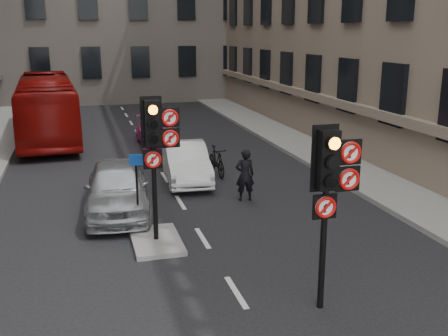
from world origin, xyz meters
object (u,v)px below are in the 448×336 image
bus_red (47,107)px  car_silver (117,187)px  car_pink (157,132)px  signal_far (156,138)px  info_sign (137,182)px  motorcyclist (245,175)px  motorcycle (216,161)px  car_white (186,162)px  signal_near (331,179)px

bus_red → car_silver: bearing=-81.7°
car_pink → bus_red: size_ratio=0.38×
signal_far → bus_red: bearing=102.4°
car_pink → info_sign: info_sign is taller
car_pink → info_sign: size_ratio=2.04×
signal_far → info_sign: signal_far is taller
motorcyclist → motorcycle: bearing=-83.6°
car_silver → car_pink: size_ratio=1.08×
motorcyclist → signal_far: bearing=45.2°
signal_far → car_pink: size_ratio=0.86×
car_white → bus_red: size_ratio=0.37×
car_silver → car_white: (2.62, 2.79, -0.09)m
car_white → motorcycle: bearing=21.5°
car_white → car_pink: bearing=95.7°
signal_far → car_silver: bearing=107.5°
motorcyclist → car_white: bearing=-59.7°
motorcyclist → info_sign: bearing=33.1°
car_white → motorcyclist: 3.05m
signal_near → bus_red: (-5.86, 18.78, -1.05)m
bus_red → signal_far: bearing=-80.6°
signal_far → motorcycle: size_ratio=1.99×
signal_far → motorcycle: signal_far is taller
car_white → bus_red: (-5.05, 9.36, 0.86)m
signal_near → bus_red: size_ratio=0.33×
bus_red → motorcycle: (6.27, -8.99, -0.99)m
bus_red → info_sign: 14.32m
motorcycle → motorcyclist: (0.10, -3.12, 0.29)m
signal_far → car_white: size_ratio=0.88×
signal_near → car_pink: signal_near is taller
car_silver → motorcyclist: (3.94, 0.05, 0.07)m
car_white → motorcyclist: motorcyclist is taller
info_sign → motorcyclist: bearing=39.6°
motorcycle → car_silver: bearing=-143.3°
signal_near → info_sign: 5.74m
signal_near → car_white: bearing=94.9°
car_pink → bus_red: bus_red is taller
car_white → bus_red: bearing=122.8°
info_sign → car_white: bearing=75.6°
car_silver → car_white: size_ratio=1.10×
car_pink → motorcyclist: motorcyclist is taller
motorcycle → motorcyclist: 3.14m
signal_far → info_sign: bearing=120.5°
signal_near → car_silver: 7.68m
signal_far → motorcycle: 6.88m
signal_near → car_white: signal_near is taller
bus_red → motorcycle: bearing=-58.1°
car_silver → signal_near: bearing=-58.0°
signal_near → car_pink: size_ratio=0.86×
car_pink → car_silver: bearing=-104.6°
signal_far → car_silver: size_ratio=0.80×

